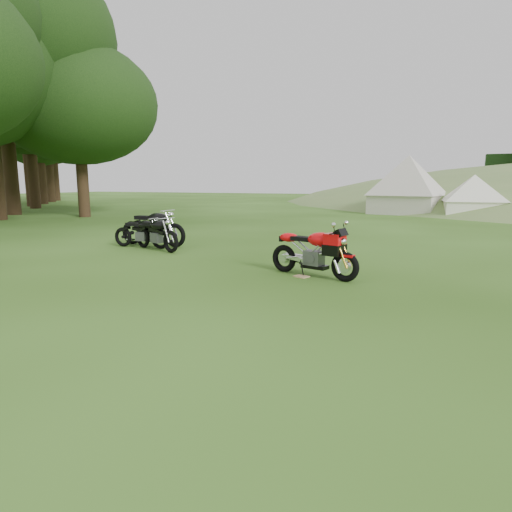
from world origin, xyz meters
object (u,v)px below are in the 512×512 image
at_px(vintage_moto_a, 141,232).
at_px(vintage_moto_b, 156,233).
at_px(tent_mid, 473,194).
at_px(sport_motorcycle, 313,248).
at_px(plywood_board, 301,276).
at_px(tent_left, 408,187).
at_px(vintage_moto_d, 153,227).

height_order(vintage_moto_a, vintage_moto_b, vintage_moto_b).
distance_m(vintage_moto_a, tent_mid, 17.56).
bearing_deg(sport_motorcycle, vintage_moto_a, 178.95).
xyz_separation_m(sport_motorcycle, plywood_board, (-0.18, -0.13, -0.52)).
height_order(vintage_moto_b, tent_left, tent_left).
xyz_separation_m(plywood_board, vintage_moto_d, (-4.96, 2.13, 0.53)).
relative_size(vintage_moto_a, tent_left, 0.48).
distance_m(sport_motorcycle, vintage_moto_d, 5.51).
bearing_deg(vintage_moto_d, plywood_board, -22.29).
relative_size(sport_motorcycle, tent_left, 0.51).
xyz_separation_m(plywood_board, tent_left, (0.38, 18.16, 1.48)).
height_order(vintage_moto_d, tent_left, tent_left).
relative_size(vintage_moto_a, vintage_moto_b, 0.94).
xyz_separation_m(vintage_moto_b, tent_left, (4.79, 16.63, 1.03)).
distance_m(sport_motorcycle, vintage_moto_b, 4.79).
xyz_separation_m(tent_left, tent_mid, (3.26, -1.19, -0.33)).
bearing_deg(plywood_board, vintage_moto_b, 160.82).
bearing_deg(tent_left, tent_mid, -8.11).
bearing_deg(vintage_moto_b, tent_left, 93.40).
bearing_deg(tent_mid, vintage_moto_b, -122.60).
xyz_separation_m(vintage_moto_b, vintage_moto_d, (-0.55, 0.59, 0.08)).
height_order(plywood_board, vintage_moto_a, vintage_moto_a).
relative_size(vintage_moto_d, tent_mid, 0.76).
distance_m(plywood_board, vintage_moto_a, 5.34).
distance_m(vintage_moto_d, tent_mid, 17.17).
height_order(plywood_board, tent_left, tent_left).
bearing_deg(vintage_moto_d, vintage_moto_b, -46.18).
height_order(sport_motorcycle, vintage_moto_b, sport_motorcycle).
height_order(plywood_board, vintage_moto_b, vintage_moto_b).
relative_size(vintage_moto_a, vintage_moto_d, 0.81).
relative_size(vintage_moto_b, tent_left, 0.51).
relative_size(sport_motorcycle, vintage_moto_b, 1.01).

